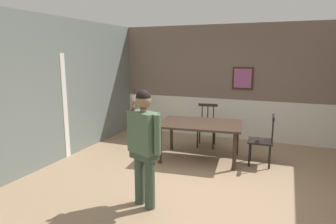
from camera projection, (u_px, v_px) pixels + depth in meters
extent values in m
plane|color=#9E7F60|center=(200.00, 184.00, 4.84)|extent=(6.56, 6.56, 0.00)
cube|color=#756056|center=(235.00, 62.00, 7.19)|extent=(5.92, 0.12, 1.81)
cube|color=silver|center=(233.00, 118.00, 7.47)|extent=(5.92, 0.14, 0.99)
cube|color=silver|center=(234.00, 99.00, 7.34)|extent=(5.92, 0.05, 0.06)
cube|color=#382314|center=(243.00, 78.00, 7.12)|extent=(0.49, 0.03, 0.53)
cube|color=#A5518C|center=(243.00, 78.00, 7.11)|extent=(0.41, 0.01, 0.45)
cube|color=slate|center=(51.00, 91.00, 5.66)|extent=(0.12, 5.96, 2.79)
cube|color=white|center=(64.00, 106.00, 5.96)|extent=(0.06, 0.12, 2.10)
cube|color=#38281E|center=(200.00, 124.00, 5.87)|extent=(1.72, 1.24, 0.04)
cylinder|color=#38281E|center=(160.00, 145.00, 5.72)|extent=(0.07, 0.07, 0.71)
cylinder|color=#38281E|center=(235.00, 152.00, 5.35)|extent=(0.07, 0.07, 0.71)
cylinder|color=#38281E|center=(171.00, 134.00, 6.54)|extent=(0.07, 0.07, 0.71)
cylinder|color=#38281E|center=(237.00, 139.00, 6.17)|extent=(0.07, 0.07, 0.71)
cube|color=#2D2319|center=(206.00, 127.00, 6.76)|extent=(0.50, 0.50, 0.03)
cube|color=#2D2319|center=(208.00, 105.00, 6.86)|extent=(0.44, 0.10, 0.06)
cylinder|color=#2D2319|center=(213.00, 115.00, 6.87)|extent=(0.02, 0.02, 0.50)
cylinder|color=#2D2319|center=(208.00, 114.00, 6.90)|extent=(0.02, 0.02, 0.50)
cylinder|color=#2D2319|center=(202.00, 114.00, 6.93)|extent=(0.02, 0.02, 0.50)
cylinder|color=#2D2319|center=(213.00, 140.00, 6.60)|extent=(0.04, 0.04, 0.43)
cylinder|color=#2D2319|center=(197.00, 139.00, 6.68)|extent=(0.04, 0.04, 0.43)
cylinder|color=#2D2319|center=(215.00, 136.00, 6.93)|extent=(0.04, 0.04, 0.43)
cylinder|color=#2D2319|center=(200.00, 135.00, 7.02)|extent=(0.04, 0.04, 0.43)
cube|color=black|center=(260.00, 141.00, 5.62)|extent=(0.47, 0.47, 0.03)
cube|color=black|center=(274.00, 117.00, 5.46)|extent=(0.06, 0.45, 0.06)
cylinder|color=black|center=(273.00, 130.00, 5.38)|extent=(0.02, 0.02, 0.50)
cylinder|color=black|center=(273.00, 129.00, 5.50)|extent=(0.02, 0.02, 0.50)
cylinder|color=black|center=(273.00, 127.00, 5.63)|extent=(0.02, 0.02, 0.50)
cylinder|color=black|center=(249.00, 155.00, 5.55)|extent=(0.04, 0.04, 0.45)
cylinder|color=black|center=(251.00, 150.00, 5.89)|extent=(0.04, 0.04, 0.45)
cylinder|color=black|center=(270.00, 157.00, 5.44)|extent=(0.04, 0.04, 0.45)
cylinder|color=black|center=(270.00, 151.00, 5.77)|extent=(0.04, 0.04, 0.45)
cylinder|color=#3A493A|center=(150.00, 181.00, 4.01)|extent=(0.14, 0.14, 0.78)
cylinder|color=#3A493A|center=(140.00, 177.00, 4.15)|extent=(0.14, 0.14, 0.78)
cube|color=#3A493A|center=(144.00, 154.00, 4.01)|extent=(0.43, 0.34, 0.12)
cube|color=#4C664C|center=(144.00, 132.00, 3.95)|extent=(0.48, 0.37, 0.55)
cylinder|color=#4C664C|center=(157.00, 135.00, 3.78)|extent=(0.09, 0.09, 0.52)
cylinder|color=#936B4C|center=(133.00, 106.00, 4.01)|extent=(0.17, 0.17, 0.20)
cylinder|color=#936B4C|center=(143.00, 110.00, 3.90)|extent=(0.09, 0.09, 0.05)
sphere|color=#936B4C|center=(143.00, 100.00, 3.87)|extent=(0.21, 0.21, 0.21)
sphere|color=black|center=(143.00, 98.00, 3.87)|extent=(0.20, 0.20, 0.20)
cube|color=#B7B7BC|center=(134.00, 101.00, 3.95)|extent=(0.08, 0.06, 0.17)
cylinder|color=black|center=(134.00, 92.00, 3.93)|extent=(0.01, 0.01, 0.08)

